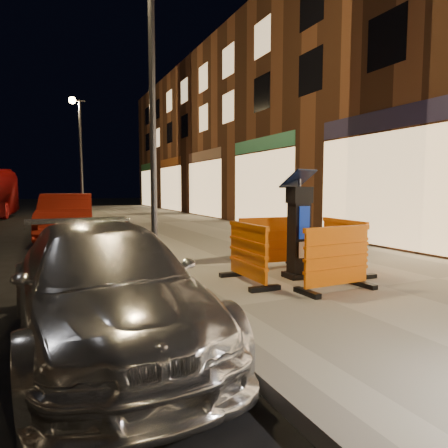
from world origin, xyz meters
name	(u,v)px	position (x,y,z in m)	size (l,w,h in m)	color
ground_plane	(198,323)	(0.00, 0.00, 0.00)	(120.00, 120.00, 0.00)	black
sidewalk	(382,291)	(3.00, 0.00, 0.07)	(6.00, 60.00, 0.15)	gray
kerb	(198,317)	(0.00, 0.00, 0.07)	(0.30, 60.00, 0.15)	slate
parking_kiosk	(299,227)	(2.17, 1.02, 0.99)	(0.53, 0.53, 1.69)	black
barrier_front	(337,259)	(2.17, 0.07, 0.62)	(1.21, 0.50, 0.94)	orange
barrier_back	(269,242)	(2.17, 1.97, 0.62)	(1.21, 0.50, 0.94)	orange
barrier_kerbside	(248,253)	(1.22, 1.02, 0.62)	(1.21, 0.50, 0.94)	orange
barrier_bldgside	(343,246)	(3.12, 1.02, 0.62)	(1.21, 0.50, 0.94)	orange
car_silver	(106,341)	(-1.11, -0.12, 0.00)	(1.73, 4.26, 1.24)	#B7B7BC
car_red	(67,239)	(-1.00, 9.14, 0.00)	(1.54, 4.42, 1.46)	maroon
street_lamp_mid	(153,106)	(0.25, 3.00, 3.15)	(0.12, 0.12, 6.00)	#3F3F44
street_lamp_far	(81,159)	(0.25, 18.00, 3.15)	(0.12, 0.12, 6.00)	#3F3F44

